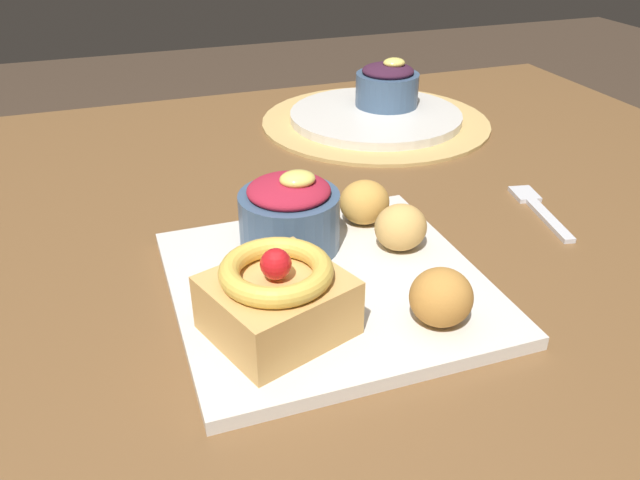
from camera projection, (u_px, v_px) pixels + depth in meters
name	position (u px, v px, depth m)	size (l,w,h in m)	color
dining_table	(244.00, 328.00, 0.65)	(1.37, 1.02, 0.73)	brown
woven_placemat	(375.00, 122.00, 0.92)	(0.33, 0.33, 0.01)	tan
front_plate	(328.00, 285.00, 0.55)	(0.26, 0.26, 0.01)	silver
cake_slice	(282.00, 296.00, 0.47)	(0.12, 0.11, 0.07)	tan
berry_ramekin	(290.00, 214.00, 0.58)	(0.09, 0.09, 0.08)	#3D5675
fritter_front	(401.00, 227.00, 0.58)	(0.05, 0.05, 0.04)	tan
fritter_middle	(441.00, 297.00, 0.48)	(0.05, 0.05, 0.05)	#BC7F38
fritter_back	(363.00, 201.00, 0.63)	(0.05, 0.05, 0.04)	gold
back_plate	(376.00, 116.00, 0.92)	(0.25, 0.25, 0.01)	silver
back_ramekin	(387.00, 85.00, 0.93)	(0.09, 0.09, 0.07)	#3D5675
fork	(538.00, 208.00, 0.68)	(0.04, 0.13, 0.00)	silver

